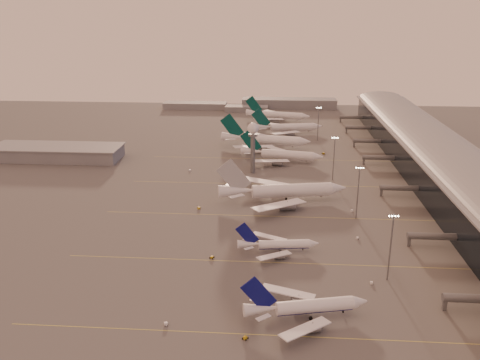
{
  "coord_description": "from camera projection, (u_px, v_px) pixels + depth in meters",
  "views": [
    {
      "loc": [
        17.97,
        -160.64,
        89.36
      ],
      "look_at": [
        0.68,
        77.91,
        9.5
      ],
      "focal_mm": 38.0,
      "sensor_mm": 36.0,
      "label": 1
    }
  ],
  "objects": [
    {
      "name": "gsv_catering_b",
      "position": [
        353.0,
        208.0,
        237.03
      ],
      "size": [
        4.89,
        2.66,
        3.84
      ],
      "color": "white",
      "rests_on": "ground"
    },
    {
      "name": "terminal",
      "position": [
        441.0,
        164.0,
        274.92
      ],
      "size": [
        57.0,
        362.0,
        23.04
      ],
      "color": "black",
      "rests_on": "ground"
    },
    {
      "name": "gsv_catering_a",
      "position": [
        372.0,
        280.0,
        174.06
      ],
      "size": [
        4.74,
        3.11,
        3.58
      ],
      "color": "white",
      "rests_on": "ground"
    },
    {
      "name": "gsv_tug_hangar",
      "position": [
        323.0,
        153.0,
        332.63
      ],
      "size": [
        4.32,
        3.59,
        1.07
      ],
      "color": "gold",
      "rests_on": "ground"
    },
    {
      "name": "radar_tower",
      "position": [
        253.0,
        138.0,
        288.05
      ],
      "size": [
        6.4,
        6.4,
        31.1
      ],
      "color": "slate",
      "rests_on": "ground"
    },
    {
      "name": "gsv_tug_far",
      "position": [
        257.0,
        186.0,
        270.52
      ],
      "size": [
        2.42,
        3.57,
        0.95
      ],
      "color": "white",
      "rests_on": "ground"
    },
    {
      "name": "gsv_tug_mid",
      "position": [
        212.0,
        257.0,
        192.63
      ],
      "size": [
        3.66,
        2.88,
        0.91
      ],
      "color": "gold",
      "rests_on": "ground"
    },
    {
      "name": "gsv_truck_d",
      "position": [
        190.0,
        169.0,
        297.39
      ],
      "size": [
        2.8,
        5.59,
        2.16
      ],
      "color": "white",
      "rests_on": "ground"
    },
    {
      "name": "greentail_d",
      "position": [
        278.0,
        116.0,
        433.6
      ],
      "size": [
        55.53,
        44.4,
        20.4
      ],
      "color": "white",
      "rests_on": "ground"
    },
    {
      "name": "ground",
      "position": [
        222.0,
        274.0,
        181.5
      ],
      "size": [
        700.0,
        700.0,
        0.0
      ],
      "primitive_type": "plane",
      "color": "#565454",
      "rests_on": "ground"
    },
    {
      "name": "mast_a",
      "position": [
        391.0,
        244.0,
        173.18
      ],
      "size": [
        3.6,
        0.56,
        25.0
      ],
      "color": "slate",
      "rests_on": "ground"
    },
    {
      "name": "taxiway_markings",
      "position": [
        300.0,
        216.0,
        232.42
      ],
      "size": [
        180.0,
        185.25,
        0.02
      ],
      "color": "#DDD14E",
      "rests_on": "ground"
    },
    {
      "name": "hangar",
      "position": [
        57.0,
        152.0,
        320.81
      ],
      "size": [
        82.0,
        27.0,
        8.5
      ],
      "color": "slate",
      "rests_on": "ground"
    },
    {
      "name": "greentail_a",
      "position": [
        282.0,
        156.0,
        316.07
      ],
      "size": [
        51.97,
        41.59,
        19.06
      ],
      "color": "white",
      "rests_on": "ground"
    },
    {
      "name": "mast_d",
      "position": [
        318.0,
        122.0,
        363.07
      ],
      "size": [
        3.6,
        0.56,
        25.0
      ],
      "color": "slate",
      "rests_on": "ground"
    },
    {
      "name": "gsv_truck_b",
      "position": [
        358.0,
        237.0,
        208.77
      ],
      "size": [
        5.17,
        3.19,
        1.97
      ],
      "color": "white",
      "rests_on": "ground"
    },
    {
      "name": "mast_c",
      "position": [
        334.0,
        156.0,
        277.79
      ],
      "size": [
        3.6,
        0.56,
        25.0
      ],
      "color": "slate",
      "rests_on": "ground"
    },
    {
      "name": "narrowbody_mid",
      "position": [
        278.0,
        246.0,
        197.36
      ],
      "size": [
        32.64,
        25.92,
        12.78
      ],
      "color": "white",
      "rests_on": "ground"
    },
    {
      "name": "widebody_white",
      "position": [
        284.0,
        193.0,
        249.84
      ],
      "size": [
        64.04,
        50.84,
        22.74
      ],
      "color": "white",
      "rests_on": "ground"
    },
    {
      "name": "narrowbody_near",
      "position": [
        306.0,
        308.0,
        154.69
      ],
      "size": [
        39.39,
        31.09,
        15.61
      ],
      "color": "white",
      "rests_on": "ground"
    },
    {
      "name": "gsv_truck_c",
      "position": [
        199.0,
        207.0,
        240.63
      ],
      "size": [
        4.6,
        5.85,
        2.27
      ],
      "color": "gold",
      "rests_on": "ground"
    },
    {
      "name": "greentail_c",
      "position": [
        288.0,
        129.0,
        388.25
      ],
      "size": [
        54.77,
        43.83,
        20.08
      ],
      "color": "white",
      "rests_on": "ground"
    },
    {
      "name": "greentail_b",
      "position": [
        266.0,
        142.0,
        348.0
      ],
      "size": [
        62.42,
        50.1,
        22.74
      ],
      "color": "white",
      "rests_on": "ground"
    },
    {
      "name": "distant_horizon",
      "position": [
        261.0,
        104.0,
        487.69
      ],
      "size": [
        165.0,
        37.5,
        9.0
      ],
      "color": "slate",
      "rests_on": "ground"
    },
    {
      "name": "gsv_truck_a",
      "position": [
        167.0,
        322.0,
        151.54
      ],
      "size": [
        5.57,
        3.81,
        2.12
      ],
      "color": "white",
      "rests_on": "ground"
    },
    {
      "name": "gsv_tug_near",
      "position": [
        245.0,
        338.0,
        145.14
      ],
      "size": [
        3.19,
        3.72,
        0.91
      ],
      "color": "gold",
      "rests_on": "ground"
    },
    {
      "name": "mast_b",
      "position": [
        358.0,
        190.0,
        225.41
      ],
      "size": [
        3.6,
        0.56,
        25.0
      ],
      "color": "slate",
      "rests_on": "ground"
    }
  ]
}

